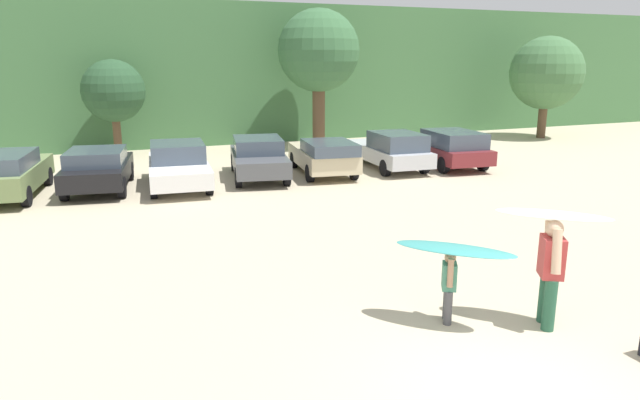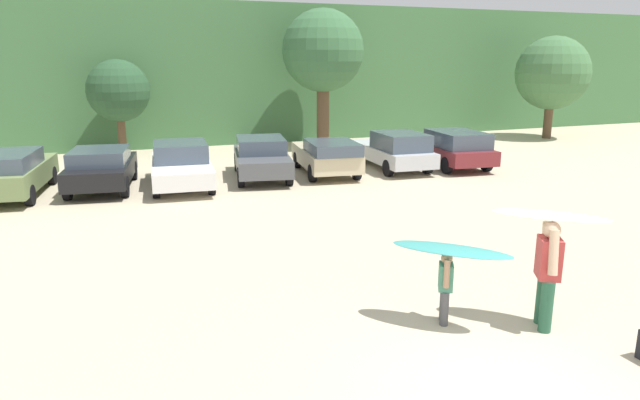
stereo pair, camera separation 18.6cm
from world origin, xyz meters
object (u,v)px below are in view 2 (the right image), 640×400
parked_car_dark_gray (261,157)px  parked_car_maroon (451,147)px  parked_car_champagne (327,155)px  parked_car_white (181,164)px  parked_car_black (101,167)px  person_adult (548,268)px  parked_car_olive_green (11,172)px  surfboard_teal (451,250)px  person_child (445,284)px  parked_car_silver (394,150)px  surfboard_white (550,216)px

parked_car_dark_gray → parked_car_maroon: size_ratio=0.96×
parked_car_champagne → parked_car_maroon: bearing=-85.0°
parked_car_white → parked_car_dark_gray: 2.95m
parked_car_champagne → parked_car_black: bearing=95.2°
parked_car_champagne → person_adult: bearing=-178.2°
parked_car_black → parked_car_dark_gray: size_ratio=0.95×
parked_car_dark_gray → parked_car_olive_green: bearing=101.1°
parked_car_champagne → surfboard_teal: (-2.86, -12.32, 0.57)m
person_adult → person_child: 1.62m
parked_car_white → parked_car_silver: size_ratio=1.02×
parked_car_silver → surfboard_teal: size_ratio=2.77×
surfboard_white → surfboard_teal: (-1.48, 0.49, -0.54)m
parked_car_champagne → person_child: bearing=175.0°
person_child → parked_car_maroon: bearing=-94.0°
parked_car_white → surfboard_white: 13.52m
surfboard_teal → person_adult: bearing=-158.4°
parked_car_black → parked_car_silver: parked_car_silver is taller
parked_car_dark_gray → person_adult: (1.00, -13.32, 0.24)m
parked_car_black → surfboard_white: (6.57, -13.22, 1.10)m
parked_car_dark_gray → parked_car_maroon: 7.77m
person_adult → person_child: person_adult is taller
parked_car_black → parked_car_dark_gray: (5.49, -0.04, 0.03)m
parked_car_dark_gray → surfboard_teal: 12.71m
parked_car_white → parked_car_dark_gray: parked_car_white is taller
parked_car_maroon → person_child: parked_car_maroon is taller
parked_car_black → parked_car_silver: bearing=-82.7°
parked_car_champagne → person_adult: (-1.45, -12.94, 0.28)m
parked_car_white → surfboard_white: size_ratio=3.00×
parked_car_olive_green → parked_car_maroon: 15.91m
parked_car_dark_gray → surfboard_teal: size_ratio=2.69×
parked_car_white → parked_car_silver: bearing=-84.0°
parked_car_champagne → person_child: size_ratio=3.74×
parked_car_black → person_adult: bearing=-145.1°
person_adult → surfboard_teal: (-1.41, 0.63, 0.29)m
parked_car_olive_green → parked_car_black: size_ratio=1.07×
parked_car_silver → person_child: bearing=158.9°
parked_car_black → surfboard_white: size_ratio=2.70×
parked_car_maroon → parked_car_black: bearing=93.0°
person_child → parked_car_silver: bearing=-84.7°
parked_car_white → parked_car_champagne: parked_car_white is taller
parked_car_maroon → surfboard_white: 14.22m
parked_car_white → surfboard_teal: size_ratio=2.83×
parked_car_black → person_adult: person_adult is taller
parked_car_maroon → person_adult: person_adult is taller
parked_car_white → person_adult: 13.59m
parked_car_black → parked_car_champagne: size_ratio=0.98×
parked_car_maroon → person_adult: size_ratio=2.72×
parked_car_champagne → parked_car_silver: 2.89m
parked_car_dark_gray → person_child: 12.59m
person_adult → person_child: (-1.41, 0.74, -0.33)m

